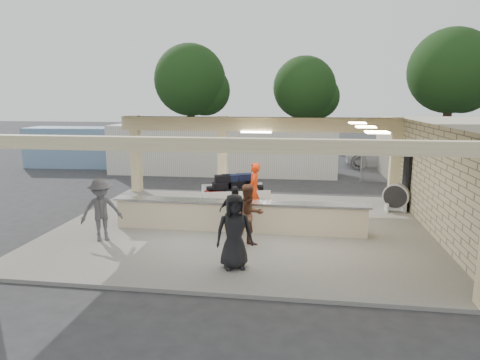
% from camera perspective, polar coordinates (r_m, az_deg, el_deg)
% --- Properties ---
extents(ground, '(120.00, 120.00, 0.00)m').
position_cam_1_polar(ground, '(14.39, 0.12, -6.54)').
color(ground, '#2A2B2D').
rests_on(ground, ground).
extents(pavilion, '(12.01, 10.00, 3.55)m').
position_cam_1_polar(pavilion, '(14.66, 1.32, -0.77)').
color(pavilion, slate).
rests_on(pavilion, ground).
extents(baggage_counter, '(8.20, 0.58, 0.98)m').
position_cam_1_polar(baggage_counter, '(13.75, -0.18, -4.83)').
color(baggage_counter, beige).
rests_on(baggage_counter, pavilion).
extents(luggage_cart, '(2.74, 2.15, 1.40)m').
position_cam_1_polar(luggage_cart, '(16.08, -0.85, -1.41)').
color(luggage_cart, silver).
rests_on(luggage_cart, pavilion).
extents(drum_fan, '(1.00, 0.67, 1.06)m').
position_cam_1_polar(drum_fan, '(17.11, 20.08, -2.08)').
color(drum_fan, silver).
rests_on(drum_fan, pavilion).
extents(baggage_handler, '(0.41, 0.71, 1.91)m').
position_cam_1_polar(baggage_handler, '(15.56, 1.89, -1.20)').
color(baggage_handler, red).
rests_on(baggage_handler, pavilion).
extents(passenger_a, '(0.95, 0.82, 1.82)m').
position_cam_1_polar(passenger_a, '(12.23, 1.23, -4.77)').
color(passenger_a, brown).
rests_on(passenger_a, pavilion).
extents(passenger_b, '(0.95, 0.37, 1.61)m').
position_cam_1_polar(passenger_b, '(13.06, -0.74, -4.23)').
color(passenger_b, black).
rests_on(passenger_b, pavilion).
extents(passenger_c, '(1.23, 1.05, 1.87)m').
position_cam_1_polar(passenger_c, '(13.38, -18.01, -3.82)').
color(passenger_c, '#4D4D52').
rests_on(passenger_c, pavilion).
extents(passenger_d, '(1.00, 0.65, 1.90)m').
position_cam_1_polar(passenger_d, '(10.71, -0.76, -6.86)').
color(passenger_d, black).
rests_on(passenger_d, pavilion).
extents(car_white_a, '(5.82, 3.29, 1.58)m').
position_cam_1_polar(car_white_a, '(28.16, 19.68, 3.09)').
color(car_white_a, silver).
rests_on(car_white_a, ground).
extents(car_white_b, '(4.77, 1.98, 1.48)m').
position_cam_1_polar(car_white_b, '(29.09, 28.50, 2.53)').
color(car_white_b, silver).
rests_on(car_white_b, ground).
extents(car_dark, '(4.57, 2.18, 1.46)m').
position_cam_1_polar(car_dark, '(29.70, 18.88, 3.40)').
color(car_dark, black).
rests_on(car_dark, ground).
extents(container_white, '(12.86, 2.75, 2.78)m').
position_cam_1_polar(container_white, '(24.50, -2.41, 4.05)').
color(container_white, silver).
rests_on(container_white, ground).
extents(container_blue, '(9.64, 2.83, 2.48)m').
position_cam_1_polar(container_blue, '(28.42, -17.75, 4.18)').
color(container_blue, '#708DB3').
rests_on(container_blue, ground).
extents(tree_left, '(6.60, 6.30, 9.00)m').
position_cam_1_polar(tree_left, '(38.98, -6.13, 12.73)').
color(tree_left, '#382619').
rests_on(tree_left, ground).
extents(tree_mid, '(6.00, 5.60, 8.00)m').
position_cam_1_polar(tree_mid, '(39.75, 9.05, 11.72)').
color(tree_mid, '#382619').
rests_on(tree_mid, ground).
extents(tree_right, '(7.20, 7.00, 10.00)m').
position_cam_1_polar(tree_right, '(40.71, 26.68, 12.47)').
color(tree_right, '#382619').
rests_on(tree_right, ground).
extents(adjacent_building, '(6.00, 8.00, 3.20)m').
position_cam_1_polar(adjacent_building, '(24.91, 25.95, 3.56)').
color(adjacent_building, beige).
rests_on(adjacent_building, ground).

